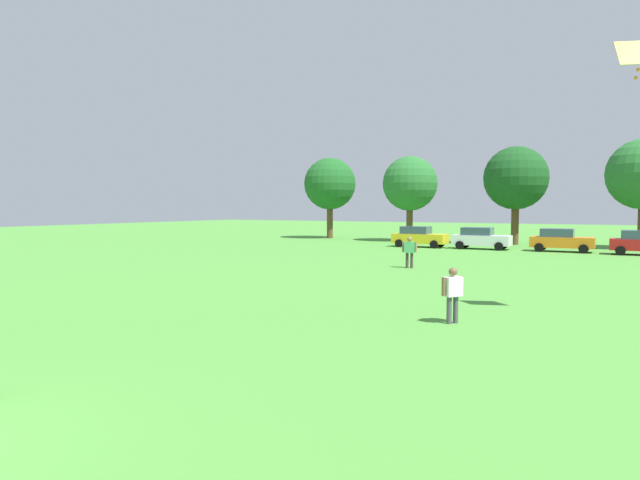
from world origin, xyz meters
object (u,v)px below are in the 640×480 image
at_px(bystander_near_trees, 409,249).
at_px(kite, 640,54).
at_px(tree_far_left, 330,184).
at_px(parked_car_orange_2, 561,240).
at_px(tree_center_left, 516,178).
at_px(parked_car_yellow_0, 419,237).
at_px(adult_bystander, 453,290).
at_px(parked_car_white_1, 481,238).
at_px(tree_left, 410,184).

height_order(bystander_near_trees, kite, kite).
height_order(bystander_near_trees, tree_far_left, tree_far_left).
xyz_separation_m(parked_car_orange_2, tree_center_left, (-4.26, 6.25, 4.86)).
bearing_deg(parked_car_yellow_0, bystander_near_trees, -73.08).
height_order(adult_bystander, kite, kite).
distance_m(adult_bystander, kite, 8.36).
xyz_separation_m(parked_car_yellow_0, parked_car_white_1, (4.90, 0.18, 0.00)).
height_order(parked_car_orange_2, tree_center_left, tree_center_left).
xyz_separation_m(parked_car_orange_2, tree_left, (-13.91, 6.50, 4.59)).
bearing_deg(tree_far_left, bystander_near_trees, -53.55).
xyz_separation_m(kite, tree_far_left, (-27.13, 32.94, -1.86)).
height_order(parked_car_white_1, tree_far_left, tree_far_left).
height_order(parked_car_yellow_0, parked_car_orange_2, same).
bearing_deg(tree_left, adult_bystander, -68.52).
xyz_separation_m(kite, tree_left, (-18.15, 32.18, -2.05)).
bearing_deg(parked_car_white_1, tree_center_left, 77.63).
bearing_deg(tree_far_left, parked_car_white_1, -23.76).
bearing_deg(adult_bystander, tree_left, 56.39).
bearing_deg(tree_far_left, tree_left, -4.85).
bearing_deg(bystander_near_trees, tree_far_left, -63.90).
distance_m(parked_car_yellow_0, tree_center_left, 10.45).
bearing_deg(parked_car_white_1, parked_car_orange_2, 3.05).
bearing_deg(kite, parked_car_white_1, 111.40).
distance_m(adult_bystander, parked_car_orange_2, 28.41).
distance_m(parked_car_yellow_0, tree_far_left, 15.29).
relative_size(tree_far_left, tree_center_left, 0.99).
relative_size(bystander_near_trees, parked_car_orange_2, 0.39).
bearing_deg(parked_car_orange_2, adult_bystander, -90.34).
distance_m(kite, parked_car_yellow_0, 29.99).
height_order(kite, parked_car_yellow_0, kite).
relative_size(parked_car_white_1, tree_center_left, 0.51).
xyz_separation_m(bystander_near_trees, tree_left, (-7.90, 22.10, 4.45)).
bearing_deg(tree_center_left, tree_left, 178.49).
relative_size(adult_bystander, kite, 1.17).
bearing_deg(tree_far_left, kite, -50.52).
bearing_deg(parked_car_yellow_0, tree_center_left, 46.69).
distance_m(parked_car_white_1, tree_far_left, 19.38).
height_order(tree_far_left, tree_left, tree_far_left).
relative_size(bystander_near_trees, kite, 1.25).
xyz_separation_m(adult_bystander, kite, (4.41, 2.73, 6.56)).
xyz_separation_m(bystander_near_trees, parked_car_white_1, (0.31, 15.29, -0.14)).
bearing_deg(parked_car_yellow_0, adult_bystander, -69.50).
relative_size(bystander_near_trees, tree_left, 0.21).
bearing_deg(tree_center_left, parked_car_orange_2, -55.68).
relative_size(bystander_near_trees, parked_car_yellow_0, 0.39).
bearing_deg(parked_car_yellow_0, tree_far_left, 147.77).
bearing_deg(parked_car_yellow_0, tree_left, 115.29).
bearing_deg(adult_bystander, parked_car_orange_2, 34.57).
bearing_deg(adult_bystander, tree_far_left, 67.41).
relative_size(parked_car_white_1, tree_left, 0.53).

